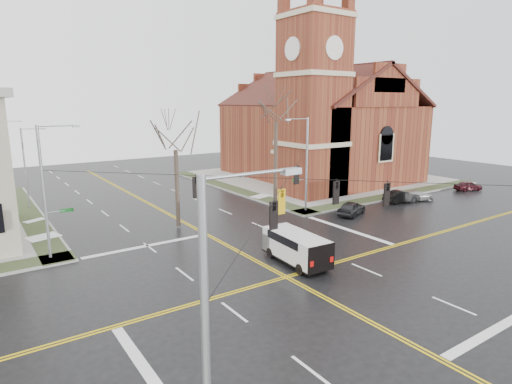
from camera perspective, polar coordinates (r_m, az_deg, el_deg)
ground at (r=26.99m, az=4.04°, el=-11.25°), size 120.00×120.00×0.00m
sidewalks at (r=26.96m, az=4.05°, el=-11.10°), size 80.00×80.00×0.17m
road_markings at (r=26.99m, az=4.05°, el=-11.24°), size 100.00×100.00×0.01m
church at (r=59.79m, az=8.13°, el=9.76°), size 24.28×27.48×27.50m
signal_pole_ne at (r=41.29m, az=6.59°, el=4.00°), size 2.75×0.22×9.00m
signal_pole_nw at (r=31.67m, az=-26.17°, el=0.40°), size 2.75×0.22×9.00m
signal_pole_sw at (r=10.57m, az=-5.77°, el=-20.63°), size 2.75×0.22×9.00m
span_wires at (r=25.20m, az=4.25°, el=1.82°), size 23.02×23.02×0.03m
traffic_signals at (r=24.84m, az=5.18°, el=-0.11°), size 8.21×8.26×1.30m
streetlight_north_a at (r=48.02m, az=-28.29°, el=3.18°), size 2.30×0.20×8.00m
streetlight_north_b at (r=67.83m, az=-30.22°, el=5.15°), size 2.30×0.20×8.00m
cargo_van at (r=28.98m, az=5.12°, el=-7.05°), size 2.43×5.49×2.04m
parked_car_a at (r=41.80m, az=12.63°, el=-2.09°), size 4.26×2.90×1.35m
parked_car_b at (r=48.32m, az=18.83°, el=-0.57°), size 4.21×2.13×1.32m
parked_car_c at (r=49.82m, az=20.63°, el=-0.45°), size 4.20×2.62×1.13m
parked_car_d at (r=58.01m, az=26.44°, el=0.75°), size 3.69×2.43×1.17m
tree_nw_near at (r=36.23m, az=-10.70°, el=6.19°), size 4.00×4.00×9.78m
tree_ne at (r=40.29m, az=2.68°, el=10.16°), size 4.00×4.00×12.95m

